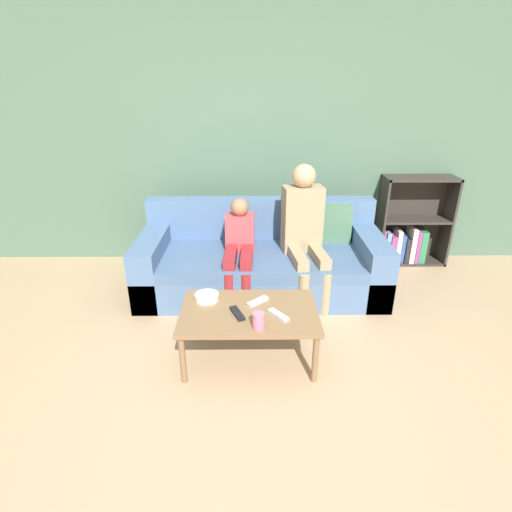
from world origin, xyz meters
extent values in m
plane|color=tan|center=(0.00, 0.00, 0.00)|extent=(22.00, 22.00, 0.00)
cube|color=#4C6B56|center=(0.00, 2.31, 1.30)|extent=(12.00, 0.06, 2.60)
cube|color=#4C6B93|center=(0.03, 1.53, 0.14)|extent=(2.19, 0.95, 0.28)
cube|color=#466288|center=(0.03, 1.44, 0.33)|extent=(1.75, 0.77, 0.10)
cube|color=#4C6B93|center=(0.03, 1.92, 0.58)|extent=(2.19, 0.18, 0.39)
cube|color=#4C6B93|center=(-0.95, 1.53, 0.27)|extent=(0.22, 0.95, 0.54)
cube|color=#4C6B93|center=(1.02, 1.53, 0.27)|extent=(0.22, 0.95, 0.54)
cube|color=#4C7556|center=(0.71, 1.77, 0.56)|extent=(0.36, 0.12, 0.36)
cube|color=#332D28|center=(1.29, 2.13, 0.46)|extent=(0.02, 0.28, 0.93)
cube|color=#332D28|center=(1.99, 2.13, 0.46)|extent=(0.02, 0.28, 0.93)
cube|color=#332D28|center=(1.64, 2.25, 0.46)|extent=(0.72, 0.02, 0.93)
cube|color=#332D28|center=(1.64, 2.13, 0.01)|extent=(0.72, 0.28, 0.02)
cube|color=#332D28|center=(1.64, 2.13, 0.48)|extent=(0.67, 0.28, 0.02)
cube|color=#332D28|center=(1.64, 2.13, 0.91)|extent=(0.72, 0.28, 0.02)
cube|color=#993D84|center=(1.32, 2.11, 0.20)|extent=(0.04, 0.17, 0.35)
cube|color=#6699A8|center=(1.37, 2.12, 0.19)|extent=(0.04, 0.23, 0.34)
cube|color=#993D84|center=(1.43, 2.12, 0.17)|extent=(0.06, 0.24, 0.30)
cube|color=beige|center=(1.49, 2.11, 0.20)|extent=(0.05, 0.21, 0.35)
cube|color=#33519E|center=(1.53, 2.11, 0.18)|extent=(0.04, 0.18, 0.30)
cube|color=#232328|center=(1.58, 2.12, 0.16)|extent=(0.04, 0.22, 0.27)
cube|color=beige|center=(1.64, 2.12, 0.21)|extent=(0.05, 0.23, 0.37)
cube|color=#993D84|center=(1.69, 2.12, 0.20)|extent=(0.04, 0.22, 0.35)
cube|color=#2D7A4C|center=(1.74, 2.12, 0.20)|extent=(0.07, 0.22, 0.35)
cylinder|color=brown|center=(-0.49, 0.26, 0.18)|extent=(0.04, 0.04, 0.36)
cylinder|color=brown|center=(0.36, 0.26, 0.18)|extent=(0.04, 0.04, 0.36)
cylinder|color=brown|center=(-0.49, 0.76, 0.18)|extent=(0.04, 0.04, 0.36)
cylinder|color=brown|center=(0.36, 0.76, 0.18)|extent=(0.04, 0.04, 0.36)
cube|color=brown|center=(-0.07, 0.51, 0.37)|extent=(0.93, 0.58, 0.03)
cylinder|color=#9E8966|center=(0.37, 1.06, 0.19)|extent=(0.10, 0.10, 0.38)
cylinder|color=#9E8966|center=(0.56, 1.08, 0.19)|extent=(0.10, 0.10, 0.38)
cube|color=#9E8966|center=(0.34, 1.31, 0.43)|extent=(0.16, 0.44, 0.09)
cube|color=#9E8966|center=(0.53, 1.33, 0.43)|extent=(0.16, 0.44, 0.09)
cube|color=#9E8966|center=(0.40, 1.57, 0.68)|extent=(0.37, 0.25, 0.59)
sphere|color=tan|center=(0.40, 1.57, 1.06)|extent=(0.21, 0.21, 0.21)
cylinder|color=maroon|center=(-0.24, 1.08, 0.19)|extent=(0.09, 0.09, 0.38)
cylinder|color=maroon|center=(-0.10, 1.08, 0.19)|extent=(0.09, 0.09, 0.38)
cube|color=maroon|center=(-0.23, 1.33, 0.43)|extent=(0.11, 0.43, 0.09)
cube|color=maroon|center=(-0.09, 1.32, 0.43)|extent=(0.11, 0.43, 0.09)
cube|color=#C6474C|center=(-0.16, 1.58, 0.55)|extent=(0.26, 0.21, 0.33)
sphere|color=#936B4C|center=(-0.16, 1.58, 0.78)|extent=(0.16, 0.16, 0.16)
cylinder|color=pink|center=(-0.01, 0.30, 0.44)|extent=(0.08, 0.08, 0.11)
cube|color=black|center=(-0.15, 0.46, 0.40)|extent=(0.11, 0.18, 0.02)
cube|color=#B7B7BC|center=(0.12, 0.43, 0.40)|extent=(0.14, 0.16, 0.02)
cube|color=#B7B7BC|center=(-0.01, 0.61, 0.40)|extent=(0.16, 0.15, 0.02)
cylinder|color=beige|center=(-0.37, 0.65, 0.41)|extent=(0.17, 0.17, 0.05)
camera|label=1|loc=(-0.04, -1.80, 1.82)|focal=28.00mm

